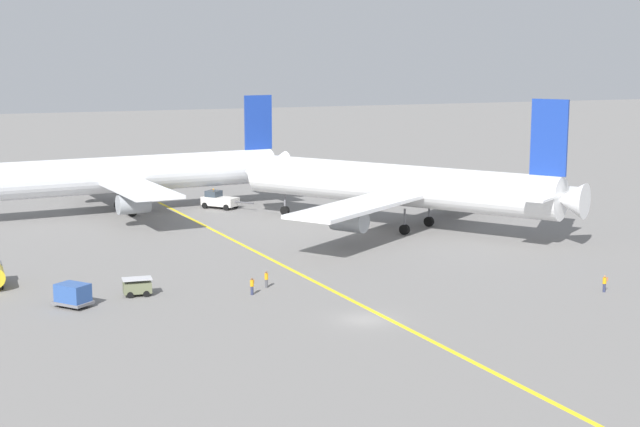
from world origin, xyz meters
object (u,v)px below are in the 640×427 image
airliner_at_gate_left (102,176)px  gse_baggage_cart_near_cluster (137,287)px  airliner_being_pushed (399,186)px  ground_crew_wing_walker_right (252,286)px  ground_crew_ramp_agent_by_cones (604,283)px  gse_container_dolly_flat (73,294)px  pushback_tug (219,200)px  ground_crew_marshaller_foreground (266,279)px

airliner_at_gate_left → gse_baggage_cart_near_cluster: bearing=-95.6°
gse_baggage_cart_near_cluster → airliner_being_pushed: bearing=29.1°
ground_crew_wing_walker_right → airliner_being_pushed: bearing=41.6°
ground_crew_wing_walker_right → airliner_at_gate_left: bearing=96.3°
gse_baggage_cart_near_cluster → ground_crew_wing_walker_right: size_ratio=1.72×
airliner_being_pushed → gse_baggage_cart_near_cluster: size_ratio=15.29×
airliner_at_gate_left → ground_crew_ramp_agent_by_cones: airliner_at_gate_left is taller
airliner_being_pushed → gse_container_dolly_flat: size_ratio=11.29×
airliner_being_pushed → airliner_at_gate_left: bearing=143.4°
gse_baggage_cart_near_cluster → ground_crew_ramp_agent_by_cones: (41.71, -15.58, -0.00)m
gse_container_dolly_flat → airliner_at_gate_left: bearing=77.5°
airliner_being_pushed → pushback_tug: bearing=125.3°
pushback_tug → ground_crew_marshaller_foreground: size_ratio=4.41×
airliner_at_gate_left → ground_crew_ramp_agent_by_cones: bearing=-59.2°
gse_container_dolly_flat → ground_crew_wing_walker_right: (16.29, -1.97, -0.31)m
gse_baggage_cart_near_cluster → airliner_at_gate_left: bearing=84.4°
gse_baggage_cart_near_cluster → gse_container_dolly_flat: bearing=-163.7°
pushback_tug → ground_crew_wing_walker_right: bearing=-102.7°
airliner_being_pushed → gse_baggage_cart_near_cluster: (-38.50, -21.43, -4.74)m
pushback_tug → gse_baggage_cart_near_cluster: bearing=-115.0°
gse_container_dolly_flat → ground_crew_ramp_agent_by_cones: (47.87, -13.78, -0.32)m
gse_baggage_cart_near_cluster → ground_crew_wing_walker_right: (10.13, -3.77, 0.00)m
gse_baggage_cart_near_cluster → ground_crew_marshaller_foreground: bearing=-8.0°
gse_container_dolly_flat → ground_crew_wing_walker_right: bearing=-6.9°
pushback_tug → ground_crew_wing_walker_right: (-11.17, -49.50, -0.35)m
pushback_tug → gse_baggage_cart_near_cluster: 50.45m
pushback_tug → ground_crew_marshaller_foreground: pushback_tug is taller
gse_container_dolly_flat → ground_crew_ramp_agent_by_cones: 49.82m
pushback_tug → ground_crew_wing_walker_right: size_ratio=4.43×
pushback_tug → gse_baggage_cart_near_cluster: size_ratio=2.57×
ground_crew_marshaller_foreground → ground_crew_ramp_agent_by_cones: size_ratio=1.01×
airliner_at_gate_left → gse_container_dolly_flat: size_ratio=15.06×
gse_baggage_cart_near_cluster → ground_crew_wing_walker_right: 10.81m
airliner_being_pushed → ground_crew_marshaller_foreground: airliner_being_pushed is taller
airliner_being_pushed → gse_container_dolly_flat: airliner_being_pushed is taller
ground_crew_marshaller_foreground → airliner_at_gate_left: bearing=99.0°
ground_crew_marshaller_foreground → gse_container_dolly_flat: bearing=-179.8°
ground_crew_marshaller_foreground → gse_baggage_cart_near_cluster: bearing=172.0°
gse_container_dolly_flat → gse_baggage_cart_near_cluster: 6.43m
airliner_at_gate_left → gse_container_dolly_flat: 49.78m
airliner_at_gate_left → ground_crew_marshaller_foreground: airliner_at_gate_left is taller
gse_baggage_cart_near_cluster → ground_crew_marshaller_foreground: (12.27, -1.72, 0.01)m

